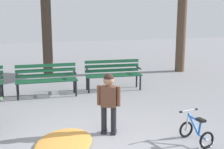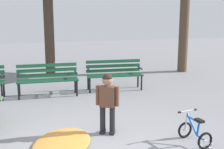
{
  "view_description": "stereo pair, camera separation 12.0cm",
  "coord_description": "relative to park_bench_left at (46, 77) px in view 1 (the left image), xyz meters",
  "views": [
    {
      "loc": [
        -1.06,
        -4.49,
        2.25
      ],
      "look_at": [
        0.89,
        1.93,
        0.85
      ],
      "focal_mm": 49.09,
      "sensor_mm": 36.0,
      "label": 1
    },
    {
      "loc": [
        -0.95,
        -4.52,
        2.25
      ],
      "look_at": [
        0.89,
        1.93,
        0.85
      ],
      "focal_mm": 49.09,
      "sensor_mm": 36.0,
      "label": 2
    }
  ],
  "objects": [
    {
      "name": "park_bench_right",
      "position": [
        1.9,
        0.14,
        0.0
      ],
      "size": [
        1.63,
        0.57,
        0.85
      ],
      "color": "#195133",
      "rests_on": "ground"
    },
    {
      "name": "kids_bicycle",
      "position": [
        2.2,
        -3.81,
        -0.31
      ],
      "size": [
        0.44,
        0.6,
        0.54
      ],
      "color": "black",
      "rests_on": "ground"
    },
    {
      "name": "child_standing",
      "position": [
        0.86,
        -2.98,
        0.17
      ],
      "size": [
        0.4,
        0.27,
        1.15
      ],
      "color": "black",
      "rests_on": "ground"
    },
    {
      "name": "park_bench_left",
      "position": [
        0.0,
        0.0,
        0.0
      ],
      "size": [
        1.61,
        0.51,
        0.85
      ],
      "color": "#195133",
      "rests_on": "ground"
    },
    {
      "name": "leaf_pile",
      "position": [
        -0.01,
        -3.24,
        -0.48
      ],
      "size": [
        1.41,
        1.61,
        0.07
      ],
      "primitive_type": "ellipsoid",
      "rotation": [
        0.0,
        0.0,
        1.15
      ],
      "color": "#C68438",
      "rests_on": "ground"
    }
  ]
}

